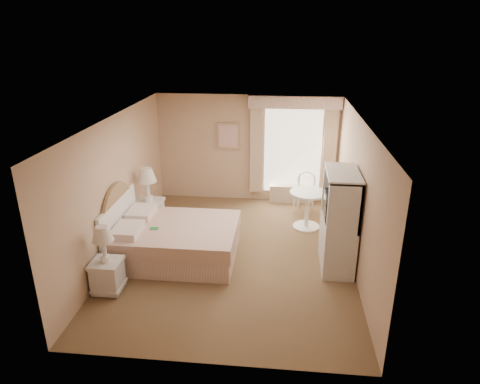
# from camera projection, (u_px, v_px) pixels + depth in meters

# --- Properties ---
(room) EXTENTS (4.21, 5.51, 2.51)m
(room) POSITION_uv_depth(u_px,v_px,m) (234.00, 191.00, 7.41)
(room) COLOR brown
(room) RESTS_ON ground
(window) EXTENTS (2.05, 0.22, 2.51)m
(window) POSITION_uv_depth(u_px,v_px,m) (293.00, 147.00, 9.74)
(window) COLOR white
(window) RESTS_ON room
(framed_art) EXTENTS (0.52, 0.04, 0.62)m
(framed_art) POSITION_uv_depth(u_px,v_px,m) (228.00, 136.00, 9.86)
(framed_art) COLOR tan
(framed_art) RESTS_ON room
(bed) EXTENTS (2.14, 1.67, 1.48)m
(bed) POSITION_uv_depth(u_px,v_px,m) (171.00, 239.00, 7.66)
(bed) COLOR tan
(bed) RESTS_ON room
(nightstand_near) EXTENTS (0.46, 0.46, 1.11)m
(nightstand_near) POSITION_uv_depth(u_px,v_px,m) (107.00, 268.00, 6.64)
(nightstand_near) COLOR white
(nightstand_near) RESTS_ON room
(nightstand_far) EXTENTS (0.54, 0.54, 1.30)m
(nightstand_far) POSITION_uv_depth(u_px,v_px,m) (149.00, 207.00, 8.68)
(nightstand_far) COLOR white
(nightstand_far) RESTS_ON room
(round_table) EXTENTS (0.75, 0.75, 0.79)m
(round_table) POSITION_uv_depth(u_px,v_px,m) (307.00, 204.00, 8.75)
(round_table) COLOR white
(round_table) RESTS_ON room
(cafe_chair) EXTENTS (0.55, 0.55, 0.91)m
(cafe_chair) POSITION_uv_depth(u_px,v_px,m) (305.00, 189.00, 9.55)
(cafe_chair) COLOR white
(cafe_chair) RESTS_ON room
(armoire) EXTENTS (0.52, 1.04, 1.73)m
(armoire) POSITION_uv_depth(u_px,v_px,m) (339.00, 229.00, 7.24)
(armoire) COLOR white
(armoire) RESTS_ON room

